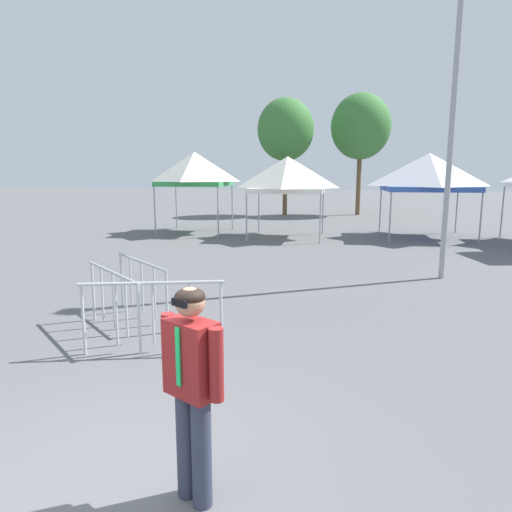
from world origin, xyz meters
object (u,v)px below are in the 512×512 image
person_foreground (192,381)px  canopy_tent_behind_center (287,175)px  tree_behind_tents_center (361,127)px  crowd_barrier_by_lift (113,290)px  light_pole_near_lift (458,46)px  tree_behind_tents_right (286,130)px  crowd_barrier_near_person (153,303)px  crowd_barrier_mid_lot (142,278)px  canopy_tent_center (195,169)px  canopy_tent_left_of_center (428,172)px

person_foreground → canopy_tent_behind_center: bearing=95.7°
tree_behind_tents_center → crowd_barrier_by_lift: (-3.91, -23.48, -4.66)m
light_pole_near_lift → tree_behind_tents_right: bearing=111.3°
canopy_tent_behind_center → crowd_barrier_near_person: size_ratio=1.62×
crowd_barrier_mid_lot → person_foreground: bearing=-59.7°
canopy_tent_center → crowd_barrier_by_lift: canopy_tent_center is taller
canopy_tent_behind_center → tree_behind_tents_center: bearing=75.8°
canopy_tent_behind_center → tree_behind_tents_right: (-1.64, 10.22, 2.67)m
canopy_tent_behind_center → tree_behind_tents_right: size_ratio=0.46×
canopy_tent_behind_center → tree_behind_tents_right: 10.69m
light_pole_near_lift → crowd_barrier_near_person: light_pole_near_lift is taller
canopy_tent_left_of_center → person_foreground: size_ratio=2.04×
canopy_tent_center → crowd_barrier_near_person: (4.09, -13.48, -2.03)m
person_foreground → tree_behind_tents_center: size_ratio=0.24×
crowd_barrier_near_person → crowd_barrier_by_lift: same height
canopy_tent_left_of_center → light_pole_near_lift: size_ratio=0.37×
canopy_tent_left_of_center → tree_behind_tents_center: 10.79m
light_pole_near_lift → crowd_barrier_mid_lot: size_ratio=6.08×
light_pole_near_lift → tree_behind_tents_right: size_ratio=1.38×
canopy_tent_center → crowd_barrier_by_lift: (3.15, -12.92, -2.03)m
canopy_tent_center → canopy_tent_behind_center: canopy_tent_center is taller
person_foreground → crowd_barrier_by_lift: person_foreground is taller
canopy_tent_behind_center → light_pole_near_lift: 8.76m
tree_behind_tents_center → crowd_barrier_by_lift: bearing=-99.4°
tree_behind_tents_right → tree_behind_tents_center: bearing=13.7°
canopy_tent_center → crowd_barrier_mid_lot: canopy_tent_center is taller
crowd_barrier_mid_lot → light_pole_near_lift: bearing=38.0°
canopy_tent_left_of_center → person_foreground: 17.38m
tree_behind_tents_right → crowd_barrier_near_person: 23.42m
canopy_tent_left_of_center → crowd_barrier_mid_lot: bearing=-117.7°
canopy_tent_center → tree_behind_tents_center: (7.06, 10.56, 2.63)m
light_pole_near_lift → canopy_tent_center: bearing=141.0°
canopy_tent_behind_center → tree_behind_tents_center: size_ratio=0.44×
person_foreground → canopy_tent_center: bearing=109.4°
canopy_tent_behind_center → crowd_barrier_near_person: bearing=-90.5°
canopy_tent_center → light_pole_near_lift: light_pole_near_lift is taller
canopy_tent_behind_center → crowd_barrier_by_lift: 12.34m
canopy_tent_behind_center → crowd_barrier_mid_lot: 11.42m
canopy_tent_left_of_center → crowd_barrier_mid_lot: size_ratio=2.24×
tree_behind_tents_right → tree_behind_tents_center: size_ratio=0.96×
crowd_barrier_mid_lot → crowd_barrier_near_person: bearing=-59.1°
light_pole_near_lift → canopy_tent_left_of_center: bearing=85.3°
canopy_tent_behind_center → crowd_barrier_mid_lot: canopy_tent_behind_center is taller
canopy_tent_behind_center → person_foreground: canopy_tent_behind_center is taller
light_pole_near_lift → crowd_barrier_near_person: (-5.03, -6.10, -4.76)m
canopy_tent_center → crowd_barrier_by_lift: 13.46m
light_pole_near_lift → crowd_barrier_near_person: size_ratio=4.88×
person_foreground → tree_behind_tents_center: 27.29m
canopy_tent_left_of_center → crowd_barrier_near_person: 15.18m
canopy_tent_center → person_foreground: bearing=-70.6°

